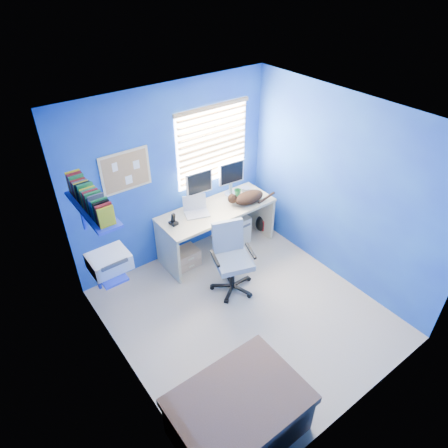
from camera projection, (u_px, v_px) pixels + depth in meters
floor at (245, 313)px, 5.03m from camera, size 3.00×3.20×0.00m
ceiling at (254, 123)px, 3.59m from camera, size 3.00×3.20×0.00m
wall_back at (173, 177)px, 5.36m from camera, size 3.00×0.01×2.50m
wall_front at (374, 327)px, 3.27m from camera, size 3.00×0.01×2.50m
wall_left at (120, 294)px, 3.58m from camera, size 0.01×3.20×2.50m
wall_right at (340, 192)px, 5.05m from camera, size 0.01×3.20×2.50m
desk at (217, 230)px, 5.87m from camera, size 1.71×0.65×0.74m
laptop at (197, 207)px, 5.48m from camera, size 0.40×0.35×0.22m
monitor_left at (199, 188)px, 5.58m from camera, size 0.41×0.15×0.54m
monitor_right at (231, 178)px, 5.82m from camera, size 0.41×0.16×0.54m
phone at (173, 219)px, 5.29m from camera, size 0.11×0.12×0.17m
mug at (238, 193)px, 5.92m from camera, size 0.10×0.09×0.10m
cd_spindle at (246, 190)px, 6.02m from camera, size 0.13×0.13×0.07m
cat at (249, 197)px, 5.74m from camera, size 0.54×0.42×0.17m
tower_pc at (238, 226)px, 6.20m from camera, size 0.19×0.44×0.45m
drawer_boxes at (186, 257)px, 5.72m from camera, size 0.35×0.28×0.27m
yellow_book at (238, 241)px, 6.06m from camera, size 0.03×0.17×0.24m
backpack at (263, 223)px, 6.39m from camera, size 0.28×0.23×0.31m
bed_corner at (239, 415)px, 3.67m from camera, size 1.14×0.81×0.55m
office_chair at (232, 266)px, 5.23m from camera, size 0.70×0.70×0.95m
window_blinds at (213, 145)px, 5.48m from camera, size 1.15×0.05×1.10m
corkboard at (126, 171)px, 4.85m from camera, size 0.64×0.02×0.52m
wall_shelves at (99, 232)px, 4.03m from camera, size 0.42×0.90×1.05m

